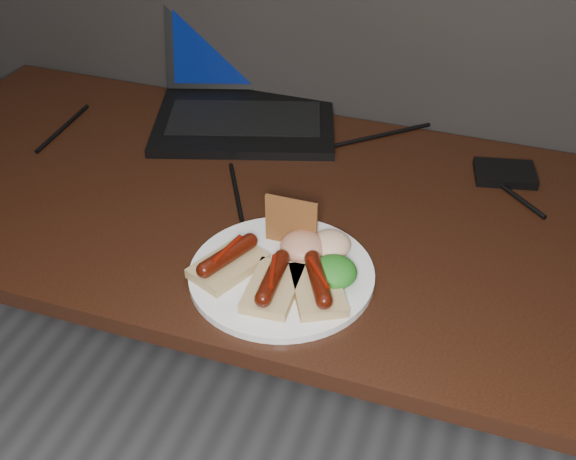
# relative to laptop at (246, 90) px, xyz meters

# --- Properties ---
(desk) EXTENTS (1.40, 0.70, 0.75)m
(desk) POSITION_rel_laptop_xyz_m (0.11, -0.30, -0.14)
(desk) COLOR #33180C
(desk) RESTS_ON ground
(laptop) EXTENTS (0.45, 0.45, 0.25)m
(laptop) POSITION_rel_laptop_xyz_m (0.00, 0.00, 0.00)
(laptop) COLOR black
(laptop) RESTS_ON desk
(hard_drive) EXTENTS (0.12, 0.10, 0.02)m
(hard_drive) POSITION_rel_laptop_xyz_m (0.55, -0.08, -0.04)
(hard_drive) COLOR black
(hard_drive) RESTS_ON desk
(desk_cables) EXTENTS (0.97, 0.44, 0.01)m
(desk_cables) POSITION_rel_laptop_xyz_m (0.13, -0.15, -0.05)
(desk_cables) COLOR black
(desk_cables) RESTS_ON desk
(plate) EXTENTS (0.30, 0.30, 0.01)m
(plate) POSITION_rel_laptop_xyz_m (0.25, -0.48, -0.05)
(plate) COLOR white
(plate) RESTS_ON desk
(bread_sausage_left) EXTENTS (0.11, 0.13, 0.04)m
(bread_sausage_left) POSITION_rel_laptop_xyz_m (0.17, -0.51, -0.02)
(bread_sausage_left) COLOR #D7B67E
(bread_sausage_left) RESTS_ON plate
(bread_sausage_center) EXTENTS (0.08, 0.12, 0.04)m
(bread_sausage_center) POSITION_rel_laptop_xyz_m (0.25, -0.53, -0.02)
(bread_sausage_center) COLOR #D7B67E
(bread_sausage_center) RESTS_ON plate
(bread_sausage_right) EXTENTS (0.12, 0.13, 0.04)m
(bread_sausage_right) POSITION_rel_laptop_xyz_m (0.32, -0.51, -0.02)
(bread_sausage_right) COLOR #D7B67E
(bread_sausage_right) RESTS_ON plate
(crispbread) EXTENTS (0.09, 0.01, 0.08)m
(crispbread) POSITION_rel_laptop_xyz_m (0.24, -0.41, 0.00)
(crispbread) COLOR #A35F2C
(crispbread) RESTS_ON plate
(salad_greens) EXTENTS (0.07, 0.07, 0.04)m
(salad_greens) POSITION_rel_laptop_xyz_m (0.33, -0.48, -0.02)
(salad_greens) COLOR #135611
(salad_greens) RESTS_ON plate
(salsa_mound) EXTENTS (0.07, 0.07, 0.04)m
(salsa_mound) POSITION_rel_laptop_xyz_m (0.27, -0.44, -0.02)
(salsa_mound) COLOR #A51810
(salsa_mound) RESTS_ON plate
(coleslaw_mound) EXTENTS (0.06, 0.06, 0.04)m
(coleslaw_mound) POSITION_rel_laptop_xyz_m (0.31, -0.42, -0.02)
(coleslaw_mound) COLOR beige
(coleslaw_mound) RESTS_ON plate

